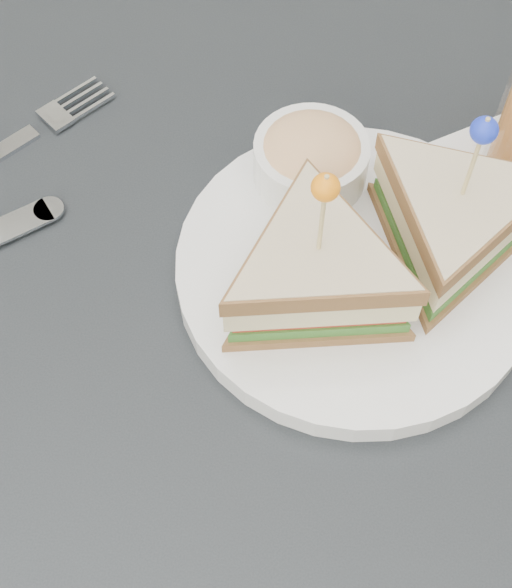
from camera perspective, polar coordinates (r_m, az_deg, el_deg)
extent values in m
plane|color=#3F3833|center=(1.29, -0.51, -19.29)|extent=(3.50, 3.50, 0.00)
cube|color=black|center=(0.60, -1.04, -4.03)|extent=(0.80, 0.80, 0.03)
cylinder|color=black|center=(1.16, -16.52, 4.15)|extent=(0.04, 0.04, 0.72)
cylinder|color=white|center=(0.61, 6.85, 1.64)|extent=(0.34, 0.34, 0.02)
cylinder|color=white|center=(0.60, 6.95, 2.17)|extent=(0.34, 0.34, 0.00)
cylinder|color=#D6C07B|center=(0.50, 4.61, 5.17)|extent=(0.00, 0.00, 0.08)
sphere|color=orange|center=(0.48, 4.87, 7.41)|extent=(0.02, 0.02, 0.02)
cylinder|color=#D6C07B|center=(0.54, 14.85, 8.73)|extent=(0.00, 0.00, 0.08)
sphere|color=#1A30C9|center=(0.52, 15.61, 10.93)|extent=(0.02, 0.02, 0.02)
cylinder|color=white|center=(0.63, 3.83, 9.11)|extent=(0.11, 0.11, 0.04)
ellipsoid|color=#E0B772|center=(0.62, 3.90, 9.93)|extent=(0.10, 0.10, 0.03)
cube|color=silver|center=(0.73, -13.80, 11.91)|extent=(0.04, 0.03, 0.00)
cylinder|color=silver|center=(0.66, -14.23, 5.74)|extent=(0.03, 0.03, 0.00)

